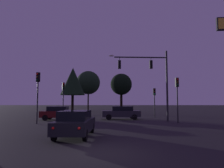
# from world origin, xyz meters

# --- Properties ---
(ground_plane) EXTENTS (168.00, 168.00, 0.00)m
(ground_plane) POSITION_xyz_m (0.00, 24.50, 0.00)
(ground_plane) COLOR black
(ground_plane) RESTS_ON ground
(traffic_signal_mast_arm) EXTENTS (6.35, 0.62, 7.53)m
(traffic_signal_mast_arm) POSITION_xyz_m (4.65, 13.73, 5.07)
(traffic_signal_mast_arm) COLOR #232326
(traffic_signal_mast_arm) RESTS_ON ground
(traffic_light_corner_left) EXTENTS (0.37, 0.39, 4.50)m
(traffic_light_corner_left) POSITION_xyz_m (-5.88, 18.33, 3.18)
(traffic_light_corner_left) COLOR #232326
(traffic_light_corner_left) RESTS_ON ground
(traffic_light_corner_right) EXTENTS (0.33, 0.37, 4.37)m
(traffic_light_corner_right) POSITION_xyz_m (6.83, 11.83, 3.09)
(traffic_light_corner_right) COLOR #232326
(traffic_light_corner_right) RESTS_ON ground
(traffic_light_median) EXTENTS (0.31, 0.35, 3.75)m
(traffic_light_median) POSITION_xyz_m (5.89, 18.48, 2.68)
(traffic_light_median) COLOR #232326
(traffic_light_median) RESTS_ON ground
(traffic_light_far_side) EXTENTS (0.37, 0.39, 4.79)m
(traffic_light_far_side) POSITION_xyz_m (-6.48, 10.91, 3.37)
(traffic_light_far_side) COLOR #232326
(traffic_light_far_side) RESTS_ON ground
(car_nearside_lane) EXTENTS (1.93, 4.59, 1.52)m
(car_nearside_lane) POSITION_xyz_m (-1.61, 4.01, 0.80)
(car_nearside_lane) COLOR black
(car_nearside_lane) RESTS_ON ground
(car_crossing_left) EXTENTS (4.01, 1.79, 1.52)m
(car_crossing_left) POSITION_xyz_m (-5.46, 14.74, 0.79)
(car_crossing_left) COLOR #4C0F0F
(car_crossing_left) RESTS_ON ground
(car_crossing_right) EXTENTS (4.49, 2.03, 1.52)m
(car_crossing_right) POSITION_xyz_m (1.49, 15.65, 0.79)
(car_crossing_right) COLOR #232328
(car_crossing_right) RESTS_ON ground
(tree_behind_sign) EXTENTS (4.21, 4.21, 7.90)m
(tree_behind_sign) POSITION_xyz_m (-6.46, 27.23, 5.50)
(tree_behind_sign) COLOR black
(tree_behind_sign) RESTS_ON ground
(tree_left_far) EXTENTS (5.28, 5.28, 8.91)m
(tree_left_far) POSITION_xyz_m (-5.13, 38.09, 6.26)
(tree_left_far) COLOR black
(tree_left_far) RESTS_ON ground
(tree_center_horizon) EXTENTS (3.71, 3.71, 6.89)m
(tree_center_horizon) POSITION_xyz_m (1.91, 27.52, 4.99)
(tree_center_horizon) COLOR black
(tree_center_horizon) RESTS_ON ground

